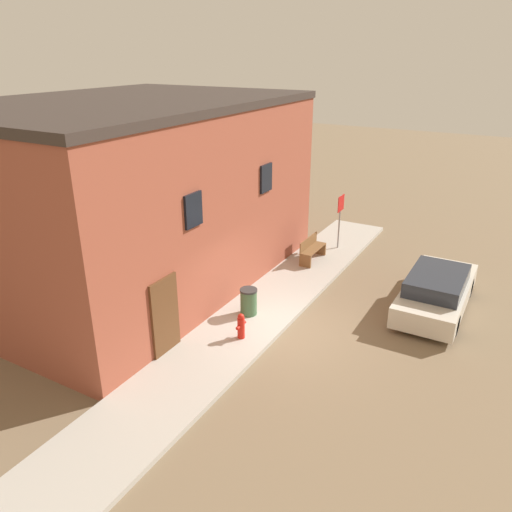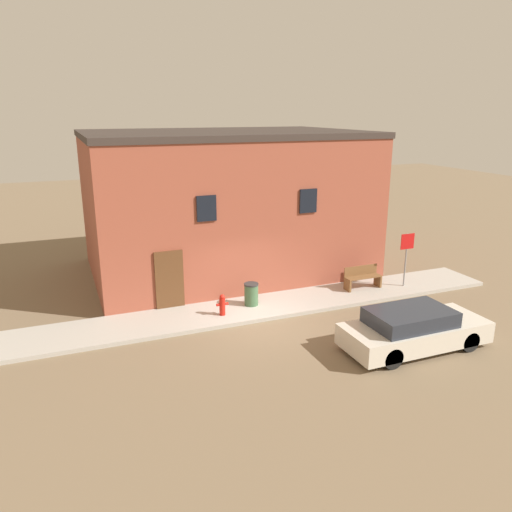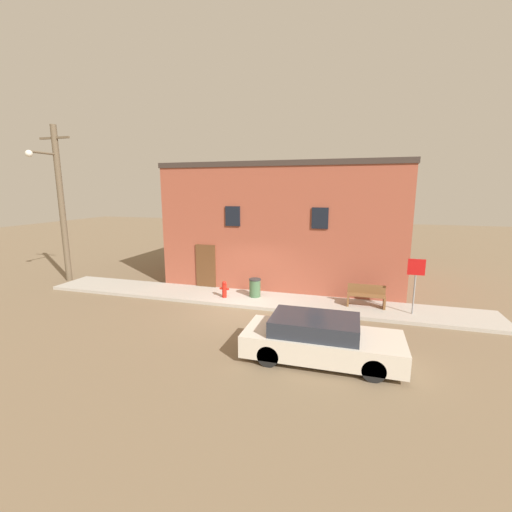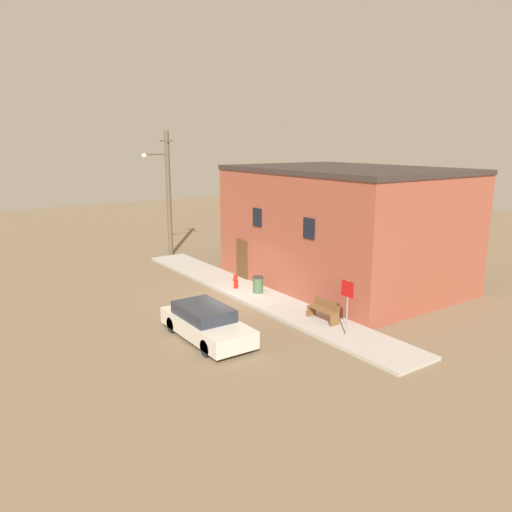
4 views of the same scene
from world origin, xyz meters
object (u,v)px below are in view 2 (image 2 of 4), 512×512
bench (362,277)px  parked_car (414,329)px  stop_sign (407,250)px  fire_hydrant (222,305)px  trash_bin (251,294)px

bench → parked_car: size_ratio=0.33×
parked_car → stop_sign: bearing=54.8°
parked_car → fire_hydrant: bearing=137.3°
fire_hydrant → parked_car: size_ratio=0.17×
stop_sign → parked_car: size_ratio=0.48×
bench → trash_bin: bearing=-179.9°
parked_car → trash_bin: bearing=125.2°
fire_hydrant → stop_sign: (7.61, 0.09, 1.11)m
stop_sign → trash_bin: size_ratio=2.64×
fire_hydrant → trash_bin: 1.34m
fire_hydrant → trash_bin: bearing=21.4°
fire_hydrant → stop_sign: stop_sign is taller
fire_hydrant → parked_car: 6.22m
trash_bin → parked_car: (3.32, -4.71, 0.07)m
bench → trash_bin: (-4.67, -0.01, -0.03)m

